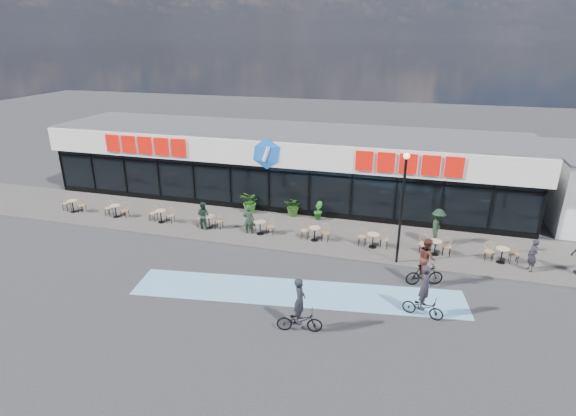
{
  "coord_description": "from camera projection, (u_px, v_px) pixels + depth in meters",
  "views": [
    {
      "loc": [
        8.14,
        -17.49,
        10.19
      ],
      "look_at": [
        2.2,
        3.5,
        1.82
      ],
      "focal_mm": 28.0,
      "sensor_mm": 36.0,
      "label": 1
    }
  ],
  "objects": [
    {
      "name": "bistro_set_1",
      "position": [
        116.0,
        209.0,
        26.71
      ],
      "size": [
        1.54,
        0.62,
        0.9
      ],
      "color": "tan",
      "rests_on": "sidewalk"
    },
    {
      "name": "potted_plant_left",
      "position": [
        251.0,
        202.0,
        27.28
      ],
      "size": [
        1.54,
        1.46,
        1.35
      ],
      "primitive_type": "imported",
      "rotation": [
        0.0,
        0.0,
        5.85
      ],
      "color": "#245819",
      "rests_on": "sidewalk"
    },
    {
      "name": "cyclist_a",
      "position": [
        424.0,
        299.0,
        17.19
      ],
      "size": [
        1.66,
        0.88,
        2.2
      ],
      "color": "black",
      "rests_on": "ground"
    },
    {
      "name": "bistro_set_2",
      "position": [
        162.0,
        214.0,
        25.94
      ],
      "size": [
        1.54,
        0.62,
        0.9
      ],
      "color": "tan",
      "rests_on": "sidewalk"
    },
    {
      "name": "patron_left",
      "position": [
        249.0,
        220.0,
        24.3
      ],
      "size": [
        0.68,
        0.54,
        1.61
      ],
      "primitive_type": "imported",
      "rotation": [
        0.0,
        0.0,
        3.45
      ],
      "color": "#1C3322",
      "rests_on": "sidewalk"
    },
    {
      "name": "bistro_set_3",
      "position": [
        210.0,
        220.0,
        25.17
      ],
      "size": [
        1.54,
        0.62,
        0.9
      ],
      "color": "tan",
      "rests_on": "sidewalk"
    },
    {
      "name": "potted_plant_right",
      "position": [
        318.0,
        210.0,
        26.28
      ],
      "size": [
        0.63,
        0.71,
        1.09
      ],
      "primitive_type": "imported",
      "rotation": [
        0.0,
        0.0,
        1.84
      ],
      "color": "#1D5919",
      "rests_on": "sidewalk"
    },
    {
      "name": "cyclist_b",
      "position": [
        426.0,
        265.0,
        19.34
      ],
      "size": [
        1.71,
        1.03,
        2.22
      ],
      "color": "black",
      "rests_on": "ground"
    },
    {
      "name": "bistro_set_4",
      "position": [
        261.0,
        226.0,
        24.4
      ],
      "size": [
        1.54,
        0.62,
        0.9
      ],
      "color": "tan",
      "rests_on": "sidewalk"
    },
    {
      "name": "pedestrian_b",
      "position": [
        437.0,
        227.0,
        22.97
      ],
      "size": [
        0.88,
        1.33,
        1.92
      ],
      "primitive_type": "imported",
      "rotation": [
        0.0,
        0.0,
        1.43
      ],
      "color": "black",
      "rests_on": "sidewalk"
    },
    {
      "name": "pedestrian_a",
      "position": [
        533.0,
        255.0,
        20.41
      ],
      "size": [
        0.52,
        0.65,
        1.55
      ],
      "primitive_type": "imported",
      "rotation": [
        0.0,
        0.0,
        -1.26
      ],
      "color": "black",
      "rests_on": "sidewalk"
    },
    {
      "name": "bistro_set_8",
      "position": [
        502.0,
        253.0,
        21.33
      ],
      "size": [
        1.54,
        0.62,
        0.9
      ],
      "color": "tan",
      "rests_on": "sidewalk"
    },
    {
      "name": "bistro_set_6",
      "position": [
        373.0,
        238.0,
        22.87
      ],
      "size": [
        1.54,
        0.62,
        0.9
      ],
      "color": "tan",
      "rests_on": "sidewalk"
    },
    {
      "name": "lamp_post",
      "position": [
        402.0,
        200.0,
        20.31
      ],
      "size": [
        0.28,
        0.28,
        5.34
      ],
      "color": "black",
      "rests_on": "sidewalk"
    },
    {
      "name": "cyclist_c",
      "position": [
        300.0,
        314.0,
        16.33
      ],
      "size": [
        1.77,
        0.9,
        2.19
      ],
      "color": "black",
      "rests_on": "ground"
    },
    {
      "name": "building",
      "position": [
        282.0,
        164.0,
        29.51
      ],
      "size": [
        30.6,
        6.57,
        4.75
      ],
      "color": "black",
      "rests_on": "ground"
    },
    {
      "name": "patron_right",
      "position": [
        203.0,
        215.0,
        24.95
      ],
      "size": [
        0.85,
        0.71,
        1.57
      ],
      "primitive_type": "imported",
      "rotation": [
        0.0,
        0.0,
        2.99
      ],
      "color": "#1D3426",
      "rests_on": "sidewalk"
    },
    {
      "name": "bistro_set_7",
      "position": [
        435.0,
        245.0,
        22.1
      ],
      "size": [
        1.54,
        0.62,
        0.9
      ],
      "color": "tan",
      "rests_on": "sidewalk"
    },
    {
      "name": "bistro_set_0",
      "position": [
        74.0,
        204.0,
        27.48
      ],
      "size": [
        1.54,
        0.62,
        0.9
      ],
      "color": "tan",
      "rests_on": "sidewalk"
    },
    {
      "name": "sidewalk",
      "position": [
        256.0,
        227.0,
        25.45
      ],
      "size": [
        44.0,
        5.0,
        0.1
      ],
      "primitive_type": "cube",
      "color": "#4E4945",
      "rests_on": "ground"
    },
    {
      "name": "bike_lane",
      "position": [
        297.0,
        293.0,
        19.06
      ],
      "size": [
        14.17,
        4.13,
        0.01
      ],
      "primitive_type": "cube",
      "rotation": [
        0.0,
        0.0,
        0.14
      ],
      "color": "#669DC1",
      "rests_on": "ground"
    },
    {
      "name": "bistro_set_5",
      "position": [
        315.0,
        232.0,
        23.63
      ],
      "size": [
        1.54,
        0.62,
        0.9
      ],
      "color": "tan",
      "rests_on": "sidewalk"
    },
    {
      "name": "potted_plant_mid",
      "position": [
        294.0,
        206.0,
        26.79
      ],
      "size": [
        1.19,
        1.07,
        1.19
      ],
      "primitive_type": "imported",
      "rotation": [
        0.0,
        0.0,
        6.14
      ],
      "color": "#224B15",
      "rests_on": "sidewalk"
    },
    {
      "name": "ground",
      "position": [
        224.0,
        264.0,
        21.43
      ],
      "size": [
        120.0,
        120.0,
        0.0
      ],
      "primitive_type": "plane",
      "color": "#28282B",
      "rests_on": "ground"
    }
  ]
}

